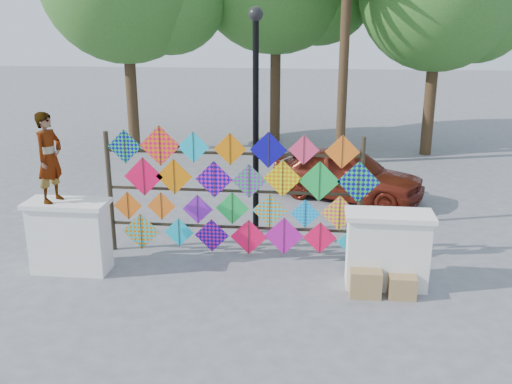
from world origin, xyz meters
TOP-DOWN VIEW (x-y plane):
  - ground at (0.00, 0.00)m, footprint 80.00×80.00m
  - parapet_left at (-2.70, -0.20)m, footprint 1.40×0.65m
  - parapet_right at (2.70, -0.20)m, footprint 1.40×0.65m
  - kite_rack at (0.12, 0.73)m, footprint 5.01×0.24m
  - vendor_woman at (-2.91, -0.20)m, footprint 0.49×0.63m
  - sedan at (2.27, 4.48)m, footprint 3.94×2.81m
  - lamppost at (0.30, 2.00)m, footprint 0.28×0.28m
  - cardboard_box_near at (2.34, -0.54)m, footprint 0.49×0.44m
  - cardboard_box_far at (2.92, -0.54)m, footprint 0.43×0.40m

SIDE VIEW (x-z plane):
  - ground at x=0.00m, z-range 0.00..0.00m
  - cardboard_box_far at x=2.92m, z-range 0.00..0.36m
  - cardboard_box_near at x=2.34m, z-range 0.00..0.44m
  - sedan at x=2.27m, z-range 0.00..1.25m
  - parapet_left at x=-2.70m, z-range 0.01..1.29m
  - parapet_right at x=2.70m, z-range 0.01..1.29m
  - kite_rack at x=0.12m, z-range 0.00..2.44m
  - vendor_woman at x=-2.91m, z-range 1.28..2.80m
  - lamppost at x=0.30m, z-range 0.46..4.92m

